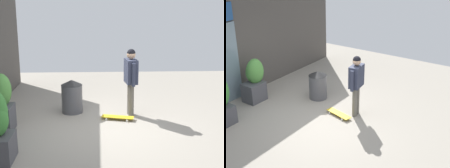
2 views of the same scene
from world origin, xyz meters
TOP-DOWN VIEW (x-y plane):
  - ground_plane at (0.00, 0.00)m, footprint 12.00×12.00m
  - building_facade at (-0.04, 3.01)m, footprint 8.76×0.31m
  - skateboarder at (0.80, -0.64)m, footprint 0.65×0.32m
  - skateboard at (0.48, -0.30)m, footprint 0.40×0.81m
  - planter_box_left at (-0.04, 2.31)m, footprint 0.69×0.51m
  - trash_bin at (1.07, 0.84)m, footprint 0.54×0.54m

SIDE VIEW (x-z plane):
  - ground_plane at x=0.00m, z-range 0.00..0.00m
  - skateboard at x=0.48m, z-range 0.02..0.10m
  - trash_bin at x=1.07m, z-range 0.00..0.86m
  - planter_box_left at x=-0.04m, z-range 0.04..1.31m
  - skateboarder at x=0.80m, z-range 0.19..1.87m
  - building_facade at x=-0.04m, z-range -0.01..3.31m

